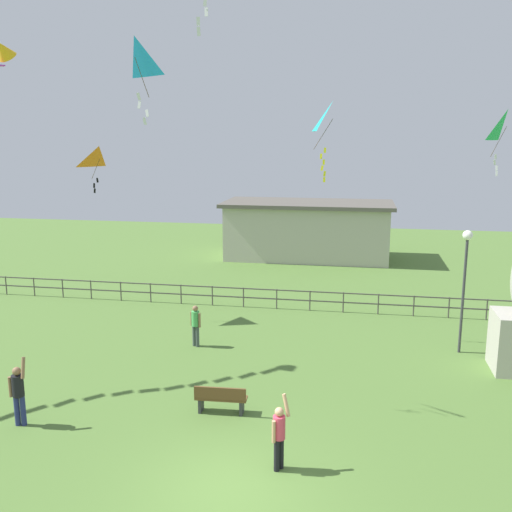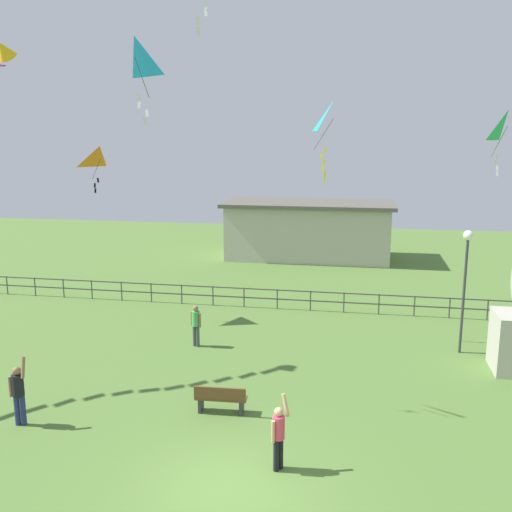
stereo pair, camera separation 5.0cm
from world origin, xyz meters
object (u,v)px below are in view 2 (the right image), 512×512
Objects in this scene: person_0 at (18,391)px; person_1 at (196,323)px; kite_7 at (333,121)px; kite_3 at (507,128)px; kite_2 at (135,60)px; park_bench at (221,398)px; lamppost at (466,265)px; kite_5 at (100,160)px; person_3 at (279,433)px.

person_0 reaches higher than person_1.
kite_3 is at bearing 17.92° from kite_7.
kite_2 is at bearing -91.33° from person_1.
kite_3 is (9.26, 9.31, 7.74)m from park_bench.
kite_5 is at bearing 174.50° from lamppost.
kite_7 is at bearing 169.66° from lamppost.
kite_3 reaches higher than kite_5.
person_3 reaches higher than person_1.
kite_7 is (-6.64, -2.15, 0.22)m from kite_3.
kite_3 reaches higher than park_bench.
kite_7 reaches higher than kite_3.
lamppost is 13.24m from kite_2.
park_bench is at bearing 129.19° from person_3.
kite_2 is (-0.11, -4.68, 8.94)m from person_1.
person_3 is at bearing -33.75° from kite_2.
kite_5 is at bearing 132.43° from park_bench.
kite_2 is at bearing -149.54° from lamppost.
person_3 is 0.74× the size of kite_3.
kite_2 is 8.49m from kite_7.
kite_2 is 9.09m from kite_5.
kite_3 is (7.21, 11.82, 7.26)m from person_3.
person_0 is 11.19m from kite_5.
person_1 is at bearing 119.36° from person_3.
kite_3 is at bearing 45.16° from park_bench.
lamppost is at bearing 31.64° from person_0.
person_0 is 7.43m from person_1.
park_bench is 11.03m from kite_7.
person_1 is at bearing -173.31° from lamppost.
park_bench is 5.60m from person_1.
person_3 is (2.05, -2.51, 0.48)m from park_bench.
park_bench is 3.27m from person_3.
kite_3 is (14.55, 10.97, 7.20)m from person_0.
person_0 is (-5.29, -1.66, 0.54)m from park_bench.
lamppost is 2.44× the size of kite_5.
person_0 is 1.24× the size of person_1.
kite_7 is (0.58, 9.67, 7.48)m from person_3.
kite_3 is at bearing 58.60° from person_3.
kite_7 is (9.63, -0.50, 1.49)m from kite_5.
kite_2 is at bearing -142.57° from kite_3.
lamppost is at bearing 57.78° from person_3.
kite_3 is at bearing 37.43° from kite_2.
kite_5 reaches higher than person_1.
kite_3 reaches higher than person_3.
kite_7 is at bearing 22.91° from person_1.
person_0 reaches higher than person_3.
kite_2 is (-9.92, -5.83, 6.54)m from lamppost.
person_3 is at bearing -122.22° from lamppost.
kite_3 is 16.40m from kite_5.
kite_5 is at bearing 177.03° from kite_7.
kite_7 reaches higher than person_3.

